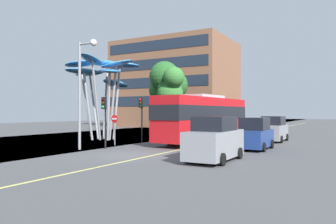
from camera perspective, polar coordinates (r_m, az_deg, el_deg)
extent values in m
cube|color=#4C4C4F|center=(19.45, -6.51, -7.49)|extent=(120.00, 240.00, 0.10)
cube|color=gray|center=(27.93, -26.61, -5.18)|extent=(16.00, 240.00, 0.05)
cube|color=#E0D666|center=(18.75, -3.38, -7.63)|extent=(0.16, 144.00, 0.01)
cube|color=red|center=(27.25, 6.22, -1.06)|extent=(3.54, 11.62, 3.29)
cube|color=black|center=(27.25, 6.22, -0.10)|extent=(3.58, 11.74, 1.05)
cube|color=yellow|center=(32.35, 10.97, 1.47)|extent=(1.36, 0.23, 0.36)
cube|color=#B2B2B7|center=(27.28, 6.22, 2.65)|extent=(2.22, 4.16, 0.24)
cylinder|color=black|center=(29.98, 11.53, -3.87)|extent=(0.37, 0.98, 0.96)
cylinder|color=black|center=(31.02, 7.32, -3.75)|extent=(0.37, 0.98, 0.96)
cylinder|color=black|center=(23.97, 5.26, -4.82)|extent=(0.37, 0.98, 0.96)
cylinder|color=black|center=(25.27, 0.35, -4.58)|extent=(0.37, 0.98, 0.96)
cylinder|color=#9EA0A5|center=(29.77, -9.44, 1.64)|extent=(1.10, 0.37, 6.74)
ellipsoid|color=#4299E0|center=(29.74, -8.86, 8.14)|extent=(3.93, 2.20, 0.84)
cylinder|color=#9EA0A5|center=(30.78, -8.79, 1.72)|extent=(0.75, 0.63, 6.88)
ellipsoid|color=#388EDB|center=(31.07, -8.24, 8.05)|extent=(3.68, 3.26, 0.73)
cylinder|color=#9EA0A5|center=(31.71, -9.61, 0.20)|extent=(0.30, 1.32, 5.28)
ellipsoid|color=#4CA3E5|center=(32.24, -8.93, 4.86)|extent=(1.48, 3.34, 1.05)
cylinder|color=#9EA0A5|center=(32.03, -10.66, 2.03)|extent=(1.01, 1.78, 7.33)
ellipsoid|color=#2D7FD1|center=(33.18, -10.31, 8.28)|extent=(3.00, 3.88, 0.69)
cylinder|color=#9EA0A5|center=(31.90, -12.61, 1.05)|extent=(1.63, 0.58, 6.23)
ellipsoid|color=#2D7FD1|center=(32.70, -13.32, 6.46)|extent=(4.62, 2.50, 0.41)
cylinder|color=#9EA0A5|center=(31.26, -13.88, 1.75)|extent=(1.28, 0.73, 6.96)
ellipsoid|color=#388EDB|center=(31.74, -14.85, 8.00)|extent=(3.31, 2.72, 0.86)
cylinder|color=#9EA0A5|center=(30.16, -13.56, 1.00)|extent=(0.55, 1.03, 6.09)
ellipsoid|color=#4CA3E5|center=(30.19, -14.27, 6.77)|extent=(2.51, 3.65, 0.71)
cylinder|color=#9EA0A5|center=(29.50, -12.21, 1.83)|extent=(0.84, 1.96, 6.94)
ellipsoid|color=#388EDB|center=(28.99, -12.89, 8.71)|extent=(2.35, 4.03, 0.72)
cylinder|color=#9EA0A5|center=(29.49, -10.15, 1.03)|extent=(0.69, 0.49, 6.08)
ellipsoid|color=#388EDB|center=(29.49, -9.96, 6.94)|extent=(3.37, 2.80, 0.71)
cylinder|color=black|center=(22.95, -10.70, -1.85)|extent=(0.12, 0.12, 3.50)
cube|color=black|center=(22.85, -10.92, 1.53)|extent=(0.28, 0.24, 0.80)
sphere|color=#390706|center=(22.75, -11.13, 2.19)|extent=(0.18, 0.18, 0.18)
sphere|color=#3A2707|center=(22.75, -11.13, 1.54)|extent=(0.18, 0.18, 0.18)
sphere|color=green|center=(22.74, -11.13, 0.88)|extent=(0.18, 0.18, 0.18)
cylinder|color=black|center=(27.03, -4.50, -1.44)|extent=(0.12, 0.12, 3.65)
cube|color=black|center=(26.92, -4.67, 1.59)|extent=(0.28, 0.24, 0.80)
sphere|color=red|center=(26.82, -4.82, 2.15)|extent=(0.18, 0.18, 0.18)
sphere|color=#3A2707|center=(26.81, -4.82, 1.59)|extent=(0.18, 0.18, 0.18)
sphere|color=black|center=(26.80, -4.82, 1.04)|extent=(0.18, 0.18, 0.18)
cube|color=gray|center=(17.06, 8.01, -5.46)|extent=(1.75, 4.30, 1.36)
cube|color=black|center=(16.99, 8.01, -1.97)|extent=(1.61, 2.37, 0.72)
cylinder|color=black|center=(18.09, 12.15, -6.93)|extent=(0.20, 0.60, 0.60)
cylinder|color=black|center=(18.67, 6.97, -6.72)|extent=(0.20, 0.60, 0.60)
cylinder|color=black|center=(15.58, 9.27, -8.04)|extent=(0.20, 0.60, 0.60)
cylinder|color=black|center=(16.25, 3.39, -7.71)|extent=(0.20, 0.60, 0.60)
cube|color=navy|center=(22.85, 14.64, -4.40)|extent=(1.73, 3.82, 1.11)
cube|color=black|center=(22.80, 14.64, -1.97)|extent=(1.59, 2.10, 0.83)
cylinder|color=black|center=(23.84, 17.37, -5.28)|extent=(0.20, 0.60, 0.60)
cylinder|color=black|center=(24.25, 13.35, -5.19)|extent=(0.20, 0.60, 0.60)
cylinder|color=black|center=(21.54, 16.09, -5.83)|extent=(0.20, 0.60, 0.60)
cylinder|color=black|center=(21.99, 11.67, -5.72)|extent=(0.20, 0.60, 0.60)
cube|color=gray|center=(29.71, 17.65, -3.31)|extent=(1.74, 4.25, 1.22)
cube|color=black|center=(29.67, 17.65, -1.41)|extent=(1.60, 2.34, 0.75)
cylinder|color=black|center=(30.88, 19.72, -4.09)|extent=(0.20, 0.60, 0.60)
cylinder|color=black|center=(31.20, 16.56, -4.05)|extent=(0.20, 0.60, 0.60)
cylinder|color=black|center=(28.28, 18.85, -4.46)|extent=(0.20, 0.60, 0.60)
cylinder|color=black|center=(28.64, 15.42, -4.41)|extent=(0.20, 0.60, 0.60)
cylinder|color=gray|center=(22.81, -14.95, 2.70)|extent=(0.18, 0.18, 7.13)
cylinder|color=gray|center=(22.82, -13.84, 11.34)|extent=(1.20, 0.12, 0.12)
sphere|color=silver|center=(22.43, -12.69, 11.54)|extent=(0.44, 0.44, 0.44)
cylinder|color=brown|center=(41.24, -0.30, -0.88)|extent=(0.45, 0.45, 3.78)
sphere|color=#387A33|center=(42.01, 0.37, 3.07)|extent=(3.35, 3.35, 3.35)
sphere|color=#387A33|center=(41.01, 1.01, 6.03)|extent=(2.58, 2.58, 2.58)
sphere|color=#387A33|center=(42.10, 0.57, 4.17)|extent=(2.66, 2.66, 2.66)
cylinder|color=brown|center=(43.57, -0.23, -0.82)|extent=(0.44, 0.44, 3.81)
sphere|color=#286028|center=(42.31, -0.02, 4.29)|extent=(2.77, 2.77, 2.77)
sphere|color=#286028|center=(43.06, -0.62, 6.15)|extent=(3.90, 3.90, 3.90)
sphere|color=#286028|center=(42.72, 0.46, 4.60)|extent=(3.29, 3.29, 3.29)
sphere|color=#286028|center=(44.94, -0.79, 3.81)|extent=(3.93, 3.93, 3.93)
sphere|color=#286028|center=(44.57, 0.96, 4.68)|extent=(3.85, 3.85, 3.85)
cylinder|color=gray|center=(25.13, -9.13, -3.09)|extent=(0.08, 0.08, 2.29)
cylinder|color=red|center=(25.08, -9.17, -1.17)|extent=(0.60, 0.03, 0.60)
cube|color=white|center=(25.06, -9.21, -1.17)|extent=(0.40, 0.04, 0.11)
cube|color=brown|center=(60.34, 1.39, 4.70)|extent=(19.68, 14.47, 15.02)
cube|color=#1E2838|center=(53.84, -2.20, 1.92)|extent=(18.50, 0.08, 1.68)
cube|color=#1E2838|center=(54.03, -2.20, 5.10)|extent=(18.50, 0.08, 1.68)
cube|color=#1E2838|center=(54.39, -2.20, 8.26)|extent=(18.50, 0.08, 1.68)
cube|color=#1E2838|center=(54.91, -2.20, 11.36)|extent=(18.50, 0.08, 1.68)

